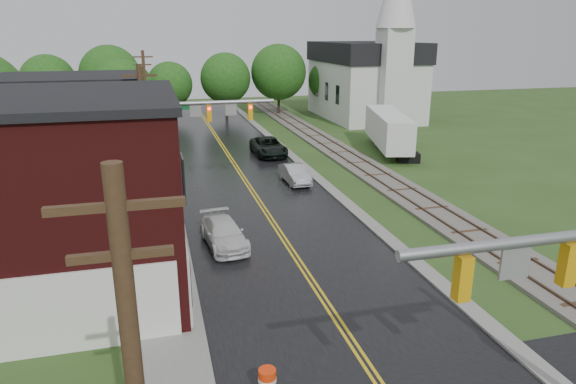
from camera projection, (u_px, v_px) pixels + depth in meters
name	position (u px, v px, depth m)	size (l,w,h in m)	color
main_road	(244.00, 179.00, 38.61)	(10.00, 90.00, 0.02)	black
curb_right	(296.00, 160.00, 44.53)	(0.80, 70.00, 0.12)	gray
sidewalk_left	(161.00, 207.00, 32.49)	(2.40, 50.00, 0.12)	gray
yellow_house	(77.00, 159.00, 31.30)	(8.00, 7.00, 6.40)	tan
darkred_building	(106.00, 144.00, 40.15)	(7.00, 6.00, 4.40)	#3F0F0C
church	(369.00, 72.00, 63.63)	(10.40, 18.40, 20.00)	silver
railroad	(345.00, 155.00, 45.62)	(3.20, 80.00, 0.30)	#59544C
traffic_signal_far	(198.00, 122.00, 33.52)	(7.34, 0.43, 7.20)	gray
utility_pole_b	(145.00, 144.00, 28.17)	(1.80, 0.28, 9.00)	#382616
utility_pole_c	(146.00, 97.00, 48.48)	(1.80, 0.28, 9.00)	#382616
tree_left_c	(60.00, 108.00, 43.05)	(6.00, 6.00, 7.65)	black
tree_left_e	(124.00, 94.00, 49.71)	(6.40, 6.40, 8.16)	black
suv_dark	(268.00, 147.00, 45.91)	(2.59, 5.61, 1.56)	black
sedan_silver	(295.00, 174.00, 37.48)	(1.41, 4.04, 1.33)	#B1B1B6
pickup_white	(224.00, 233.00, 26.45)	(1.87, 4.60, 1.33)	silver
semi_trailer	(389.00, 129.00, 46.81)	(5.06, 11.39, 3.58)	black
construction_barrel	(267.00, 383.00, 15.45)	(0.54, 0.54, 0.96)	#F2360A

